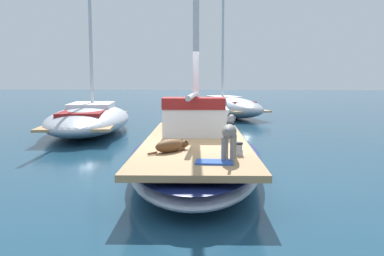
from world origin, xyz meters
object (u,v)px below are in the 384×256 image
object	(u,v)px
deck_winch	(238,149)
sailboat_main	(196,155)
coiled_rope	(164,146)
moored_boat_port_side	(89,118)
moored_boat_far_astern	(227,106)
dog_grey	(230,133)
deck_towel	(214,162)
dog_brown	(171,146)

from	to	relation	value
deck_winch	sailboat_main	bearing A→B (deg)	114.70
coiled_rope	moored_boat_port_side	bearing A→B (deg)	117.45
deck_winch	moored_boat_far_astern	bearing A→B (deg)	90.16
dog_grey	deck_towel	size ratio (longest dim) A/B	1.68
dog_brown	moored_boat_far_astern	bearing A→B (deg)	85.46
deck_towel	moored_boat_far_astern	distance (m)	14.81
dog_grey	deck_towel	bearing A→B (deg)	-128.18
dog_brown	moored_boat_far_astern	distance (m)	13.94
deck_towel	deck_winch	bearing A→B (deg)	61.21
moored_boat_far_astern	moored_boat_port_side	world-z (taller)	moored_boat_port_side
dog_grey	deck_towel	world-z (taller)	dog_grey
deck_towel	moored_boat_port_side	distance (m)	9.63
deck_winch	moored_boat_port_side	world-z (taller)	moored_boat_port_side
deck_towel	dog_grey	bearing A→B (deg)	51.82
dog_brown	moored_boat_port_side	bearing A→B (deg)	116.92
deck_winch	moored_boat_port_side	distance (m)	9.24
sailboat_main	coiled_rope	distance (m)	1.19
sailboat_main	moored_boat_port_side	distance (m)	7.30
deck_winch	dog_brown	bearing A→B (deg)	168.41
coiled_rope	dog_brown	bearing A→B (deg)	-70.70
sailboat_main	moored_boat_far_astern	world-z (taller)	moored_boat_far_astern
coiled_rope	moored_boat_far_astern	world-z (taller)	moored_boat_far_astern
sailboat_main	dog_brown	distance (m)	1.64
dog_brown	dog_grey	xyz separation A→B (m)	(0.99, -0.63, 0.32)
dog_grey	coiled_rope	size ratio (longest dim) A/B	2.90
dog_brown	coiled_rope	xyz separation A→B (m)	(-0.18, 0.52, -0.08)
moored_boat_port_side	dog_grey	bearing A→B (deg)	-59.46
sailboat_main	moored_boat_port_side	bearing A→B (deg)	124.71
dog_grey	moored_boat_port_side	size ratio (longest dim) A/B	0.12
deck_winch	moored_boat_far_astern	world-z (taller)	moored_boat_far_astern
coiled_rope	moored_boat_port_side	world-z (taller)	moored_boat_port_side
deck_towel	moored_boat_far_astern	bearing A→B (deg)	88.70
dog_brown	deck_winch	size ratio (longest dim) A/B	3.81
sailboat_main	coiled_rope	xyz separation A→B (m)	(-0.51, -1.02, 0.35)
coiled_rope	moored_boat_port_side	distance (m)	7.92
sailboat_main	moored_boat_far_astern	size ratio (longest dim) A/B	1.11
deck_winch	coiled_rope	xyz separation A→B (m)	(-1.33, 0.76, -0.08)
deck_winch	moored_boat_far_astern	xyz separation A→B (m)	(-0.04, 14.12, -0.22)
dog_brown	moored_boat_far_astern	world-z (taller)	moored_boat_far_astern
moored_boat_far_astern	moored_boat_port_side	size ratio (longest dim) A/B	0.87
deck_towel	sailboat_main	bearing A→B (deg)	100.17
coiled_rope	moored_boat_port_side	xyz separation A→B (m)	(-3.65, 7.02, -0.18)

